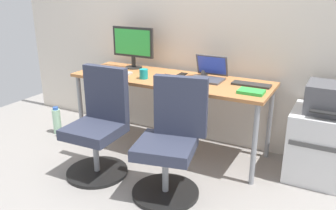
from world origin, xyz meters
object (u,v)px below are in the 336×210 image
(printer, at_px, (331,99))
(office_chair_left, at_px, (99,127))
(side_cabinet, at_px, (323,146))
(water_bottle_on_floor, at_px, (57,121))
(office_chair_right, at_px, (171,144))
(open_laptop, at_px, (208,74))
(coffee_mug, at_px, (144,74))
(desktop_monitor, at_px, (133,45))

(printer, bearing_deg, office_chair_left, -155.65)
(office_chair_left, bearing_deg, side_cabinet, 24.38)
(water_bottle_on_floor, bearing_deg, office_chair_left, -24.35)
(office_chair_right, relative_size, open_laptop, 3.03)
(printer, relative_size, water_bottle_on_floor, 1.29)
(coffee_mug, bearing_deg, office_chair_left, -104.05)
(coffee_mug, bearing_deg, open_laptop, 25.90)
(desktop_monitor, bearing_deg, coffee_mug, -45.07)
(side_cabinet, xyz_separation_m, coffee_mug, (-1.62, -0.26, 0.49))
(office_chair_right, height_order, open_laptop, open_laptop)
(side_cabinet, distance_m, printer, 0.42)
(water_bottle_on_floor, distance_m, coffee_mug, 1.28)
(office_chair_left, height_order, open_laptop, open_laptop)
(side_cabinet, bearing_deg, coffee_mug, -170.97)
(open_laptop, height_order, coffee_mug, open_laptop)
(water_bottle_on_floor, bearing_deg, desktop_monitor, 29.31)
(printer, height_order, desktop_monitor, desktop_monitor)
(office_chair_right, xyz_separation_m, desktop_monitor, (-0.90, 0.87, 0.58))
(office_chair_right, height_order, water_bottle_on_floor, office_chair_right)
(printer, xyz_separation_m, water_bottle_on_floor, (-2.72, -0.36, -0.58))
(side_cabinet, xyz_separation_m, open_laptop, (-1.07, 0.01, 0.50))
(office_chair_left, bearing_deg, open_laptop, 49.62)
(printer, distance_m, open_laptop, 1.07)
(desktop_monitor, xyz_separation_m, coffee_mug, (0.33, -0.33, -0.20))
(side_cabinet, bearing_deg, desktop_monitor, 177.79)
(water_bottle_on_floor, relative_size, open_laptop, 1.00)
(open_laptop, bearing_deg, office_chair_left, -130.38)
(office_chair_right, bearing_deg, printer, 37.10)
(water_bottle_on_floor, relative_size, coffee_mug, 3.37)
(office_chair_right, xyz_separation_m, side_cabinet, (1.05, 0.80, -0.12))
(office_chair_left, distance_m, printer, 1.95)
(side_cabinet, relative_size, water_bottle_on_floor, 1.95)
(printer, distance_m, water_bottle_on_floor, 2.81)
(office_chair_left, xyz_separation_m, side_cabinet, (1.76, 0.80, -0.12))
(office_chair_right, xyz_separation_m, open_laptop, (-0.02, 0.81, 0.38))
(office_chair_left, height_order, water_bottle_on_floor, office_chair_left)
(side_cabinet, relative_size, printer, 1.51)
(side_cabinet, bearing_deg, printer, -90.00)
(office_chair_left, height_order, desktop_monitor, desktop_monitor)
(office_chair_right, relative_size, water_bottle_on_floor, 3.03)
(water_bottle_on_floor, distance_m, desktop_monitor, 1.23)
(water_bottle_on_floor, xyz_separation_m, desktop_monitor, (0.77, 0.43, 0.85))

